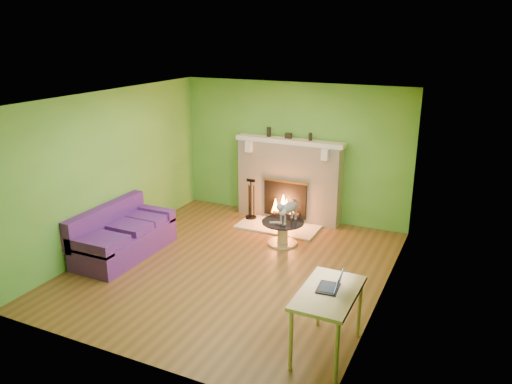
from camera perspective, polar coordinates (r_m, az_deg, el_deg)
floor at (r=7.83m, az=-2.63°, el=-8.55°), size 5.00×5.00×0.00m
ceiling at (r=7.06m, az=-2.93°, el=10.68°), size 5.00×5.00×0.00m
wall_back at (r=9.54m, az=4.27°, el=4.66°), size 5.00×0.00×5.00m
wall_front at (r=5.41m, az=-15.30°, el=-6.70°), size 5.00×0.00×5.00m
wall_left at (r=8.59m, az=-16.18°, el=2.46°), size 0.00×5.00×5.00m
wall_right at (r=6.64m, az=14.68°, el=-1.94°), size 0.00×5.00×5.00m
window_frame at (r=5.73m, az=13.03°, el=-2.39°), size 0.00×1.20×1.20m
window_pane at (r=5.73m, az=12.96°, el=-2.38°), size 0.00×1.06×1.06m
fireplace at (r=9.51m, az=3.79°, el=1.33°), size 2.10×0.46×1.58m
hearth at (r=9.31m, az=2.53°, el=-3.96°), size 1.50×0.75×0.03m
mantel at (r=9.30m, az=3.85°, el=5.83°), size 2.10×0.28×0.08m
sofa at (r=8.42m, az=-15.07°, el=-4.91°), size 0.85×1.77×0.79m
coffee_table at (r=8.55m, az=3.07°, el=-4.46°), size 0.72×0.72×0.41m
desk at (r=5.68m, az=8.26°, el=-11.99°), size 0.61×1.05×0.78m
cat at (r=8.43m, az=3.74°, el=-2.10°), size 0.38×0.67×0.40m
remote_silver at (r=8.41m, az=2.15°, el=-3.50°), size 0.17×0.11×0.02m
remote_black at (r=8.32m, az=2.75°, el=-3.77°), size 0.16×0.06×0.02m
laptop at (r=5.62m, az=8.31°, el=-9.88°), size 0.29×0.32×0.23m
fire_tools at (r=9.54m, az=-0.58°, el=-0.76°), size 0.21×0.21×0.79m
mantel_vase_left at (r=9.46m, az=1.48°, el=6.89°), size 0.08×0.08×0.18m
mantel_vase_right at (r=9.17m, az=6.24°, el=6.30°), size 0.07×0.07×0.14m
mantel_box at (r=9.32m, az=3.74°, el=6.43°), size 0.12×0.08×0.10m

